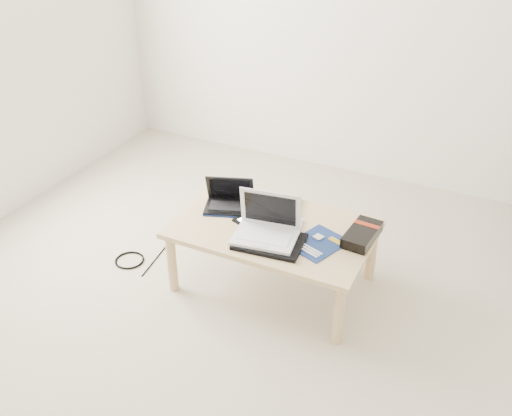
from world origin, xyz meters
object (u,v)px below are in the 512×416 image
at_px(white_laptop, 267,227).
at_px(gpu_box, 362,234).
at_px(netbook, 229,201).
at_px(coffee_table, 274,234).

distance_m(white_laptop, gpu_box, 0.52).
bearing_deg(white_laptop, netbook, 148.91).
distance_m(coffee_table, white_laptop, 0.17).
relative_size(netbook, white_laptop, 0.90).
bearing_deg(gpu_box, netbook, -179.02).
bearing_deg(coffee_table, white_laptop, -83.96).
relative_size(netbook, gpu_box, 1.14).
distance_m(netbook, gpu_box, 0.80).
relative_size(coffee_table, gpu_box, 3.78).
height_order(coffee_table, white_laptop, white_laptop).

